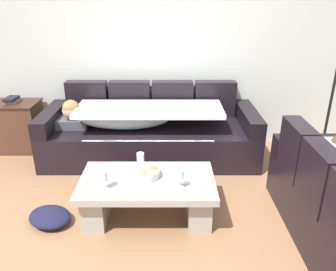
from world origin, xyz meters
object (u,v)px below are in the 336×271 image
(couch_along_wall, at_px, (145,133))
(crumpled_garment, at_px, (48,217))
(coffee_table, at_px, (146,193))
(side_cabinet, at_px, (11,127))
(wine_glass_near_right, at_px, (179,175))
(book_stack_on_cabinet, at_px, (10,100))
(wine_glass_far_back, at_px, (139,158))
(floor_lamp, at_px, (332,70))
(open_magazine, at_px, (186,177))
(wine_glass_near_left, at_px, (102,177))
(fruit_bowl, at_px, (144,173))

(couch_along_wall, distance_m, crumpled_garment, 1.58)
(crumpled_garment, bearing_deg, coffee_table, 7.53)
(coffee_table, distance_m, side_cabinet, 2.33)
(couch_along_wall, xyz_separation_m, wine_glass_near_right, (0.36, -1.35, 0.17))
(coffee_table, distance_m, book_stack_on_cabinet, 2.33)
(wine_glass_far_back, relative_size, floor_lamp, 0.09)
(side_cabinet, relative_size, book_stack_on_cabinet, 3.17)
(floor_lamp, xyz_separation_m, crumpled_garment, (-2.91, -1.25, -1.06))
(book_stack_on_cabinet, xyz_separation_m, crumpled_garment, (0.90, -1.56, -0.62))
(open_magazine, distance_m, book_stack_on_cabinet, 2.58)
(book_stack_on_cabinet, bearing_deg, side_cabinet, -178.67)
(side_cabinet, bearing_deg, couch_along_wall, -7.30)
(wine_glass_near_left, relative_size, floor_lamp, 0.09)
(couch_along_wall, bearing_deg, fruit_bowl, -87.26)
(wine_glass_near_right, height_order, book_stack_on_cabinet, book_stack_on_cabinet)
(open_magazine, xyz_separation_m, crumpled_garment, (-1.23, -0.14, -0.33))
(wine_glass_near_right, relative_size, open_magazine, 0.59)
(wine_glass_far_back, height_order, open_magazine, wine_glass_far_back)
(floor_lamp, distance_m, crumpled_garment, 3.34)
(couch_along_wall, distance_m, wine_glass_far_back, 1.05)
(wine_glass_near_left, distance_m, wine_glass_far_back, 0.44)
(fruit_bowl, relative_size, wine_glass_near_left, 1.69)
(wine_glass_near_right, distance_m, crumpled_garment, 1.24)
(open_magazine, relative_size, book_stack_on_cabinet, 1.23)
(open_magazine, height_order, floor_lamp, floor_lamp)
(crumpled_garment, bearing_deg, couch_along_wall, 59.30)
(open_magazine, relative_size, crumpled_garment, 0.70)
(fruit_bowl, xyz_separation_m, wine_glass_near_right, (0.31, -0.18, 0.08))
(floor_lamp, relative_size, crumpled_garment, 4.88)
(side_cabinet, relative_size, floor_lamp, 0.37)
(wine_glass_far_back, distance_m, floor_lamp, 2.39)
(wine_glass_near_right, xyz_separation_m, floor_lamp, (1.75, 1.26, 0.62))
(book_stack_on_cabinet, bearing_deg, wine_glass_near_right, -37.40)
(couch_along_wall, height_order, book_stack_on_cabinet, couch_along_wall)
(wine_glass_near_left, distance_m, side_cabinet, 2.18)
(open_magazine, bearing_deg, crumpled_garment, 171.22)
(open_magazine, bearing_deg, fruit_bowl, 161.12)
(coffee_table, relative_size, book_stack_on_cabinet, 5.28)
(wine_glass_near_left, xyz_separation_m, wine_glass_near_right, (0.64, 0.02, 0.00))
(wine_glass_near_left, relative_size, side_cabinet, 0.23)
(fruit_bowl, relative_size, open_magazine, 1.00)
(side_cabinet, bearing_deg, wine_glass_near_right, -36.72)
(book_stack_on_cabinet, bearing_deg, couch_along_wall, -7.55)
(book_stack_on_cabinet, bearing_deg, wine_glass_near_left, -48.30)
(coffee_table, height_order, floor_lamp, floor_lamp)
(coffee_table, bearing_deg, wine_glass_near_left, -156.45)
(open_magazine, distance_m, crumpled_garment, 1.28)
(open_magazine, height_order, book_stack_on_cabinet, book_stack_on_cabinet)
(crumpled_garment, bearing_deg, book_stack_on_cabinet, 120.04)
(wine_glass_near_right, height_order, wine_glass_far_back, same)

